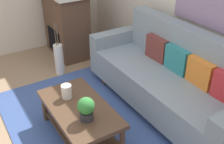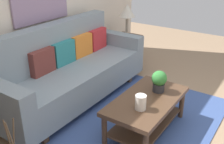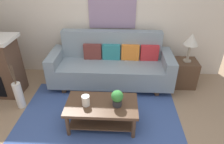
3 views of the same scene
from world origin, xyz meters
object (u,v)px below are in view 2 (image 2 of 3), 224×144
Objects in this scene: table_lamp at (127,12)px; side_table at (126,51)px; throw_pillow_maroon at (42,62)px; throw_pillow_crimson at (97,39)px; potted_plant_tabletop at (159,81)px; throw_pillow_orange at (81,45)px; coffee_table at (146,107)px; tabletop_vase at (141,102)px; throw_pillow_teal at (63,53)px; couch at (71,71)px.

side_table is at bearing 180.00° from table_lamp.
throw_pillow_maroon reaches higher than side_table.
potted_plant_tabletop is (-0.61, -1.37, -0.11)m from throw_pillow_crimson.
coffee_table is (-0.46, -1.35, -0.37)m from throw_pillow_orange.
coffee_table is at bearing -142.06° from side_table.
potted_plant_tabletop is at bearing -99.37° from throw_pillow_orange.
throw_pillow_crimson is at bearing 0.00° from throw_pillow_maroon.
tabletop_vase is 0.29× the size of side_table.
throw_pillow_orange is 1.21m from side_table.
throw_pillow_teal is at bearing 180.00° from throw_pillow_orange.
coffee_table is 1.93× the size of table_lamp.
table_lamp is at bearing -7.84° from throw_pillow_crimson.
throw_pillow_maroon is at bearing 180.00° from throw_pillow_orange.
table_lamp reaches higher than throw_pillow_teal.
table_lamp is (1.52, 0.02, 0.56)m from couch.
tabletop_vase is 0.62× the size of potted_plant_tabletop.
table_lamp reaches higher than couch.
couch is 4.28× the size of table_lamp.
side_table is (1.36, 1.27, -0.29)m from potted_plant_tabletop.
table_lamp is at bearing -5.18° from throw_pillow_orange.
throw_pillow_teal is 0.64× the size of side_table.
throw_pillow_maroon is 0.63× the size of table_lamp.
couch is 2.22× the size of coffee_table.
throw_pillow_crimson is 2.21× the size of tabletop_vase.
throw_pillow_teal is 0.63× the size of table_lamp.
throw_pillow_maroon and throw_pillow_teal have the same top height.
coffee_table is (-0.08, -1.22, -0.12)m from couch.
side_table is 0.71m from table_lamp.
table_lamp reaches higher than side_table.
potted_plant_tabletop is (-0.23, -1.37, -0.11)m from throw_pillow_orange.
couch reaches higher than coffee_table.
potted_plant_tabletop is (0.55, -1.37, -0.11)m from throw_pillow_maroon.
coffee_table is at bearing -122.30° from throw_pillow_crimson.
side_table is (1.60, 1.24, -0.03)m from coffee_table.
couch is at bearing -17.78° from throw_pillow_maroon.
throw_pillow_maroon is 1.00× the size of throw_pillow_crimson.
potted_plant_tabletop is at bearing -136.89° from side_table.
throw_pillow_crimson is at bearing 0.00° from throw_pillow_teal.
table_lamp reaches higher than throw_pillow_orange.
potted_plant_tabletop is (0.16, -1.37, -0.11)m from throw_pillow_teal.
throw_pillow_maroon is 1.48m from potted_plant_tabletop.
throw_pillow_teal is 1.43m from tabletop_vase.
throw_pillow_orange is 0.63× the size of table_lamp.
table_lamp reaches higher than throw_pillow_crimson.
throw_pillow_orange is (0.39, 0.12, 0.25)m from couch.
throw_pillow_maroon is 1.95m from side_table.
coffee_table is 4.20× the size of potted_plant_tabletop.
side_table is at bearing -7.84° from throw_pillow_crimson.
throw_pillow_maroon and throw_pillow_orange have the same top height.
couch is 0.48m from throw_pillow_maroon.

